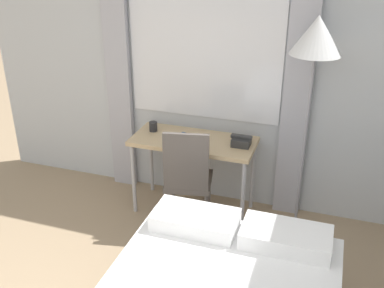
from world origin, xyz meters
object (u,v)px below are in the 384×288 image
(telephone, at_px, (241,141))
(standing_lamp, at_px, (316,48))
(mug, at_px, (153,126))
(book, at_px, (191,139))
(desk_chair, at_px, (188,175))
(desk, at_px, (194,147))

(telephone, bearing_deg, standing_lamp, -6.37)
(standing_lamp, height_order, mug, standing_lamp)
(telephone, distance_m, book, 0.45)
(desk_chair, distance_m, mug, 0.63)
(desk, distance_m, book, 0.09)
(standing_lamp, bearing_deg, book, 179.23)
(telephone, height_order, mug, telephone)
(standing_lamp, xyz_separation_m, mug, (-1.39, 0.11, -0.87))
(standing_lamp, xyz_separation_m, book, (-0.98, 0.01, -0.90))
(desk_chair, distance_m, telephone, 0.55)
(desk, xyz_separation_m, book, (-0.01, -0.04, 0.09))
(desk_chair, height_order, telephone, desk_chair)
(book, bearing_deg, desk, 71.45)
(standing_lamp, bearing_deg, mug, 175.52)
(desk, relative_size, telephone, 6.12)
(desk_chair, xyz_separation_m, telephone, (0.39, 0.29, 0.25))
(standing_lamp, xyz_separation_m, telephone, (-0.53, 0.06, -0.87))
(desk_chair, bearing_deg, mug, 131.45)
(desk_chair, height_order, mug, desk_chair)
(desk_chair, bearing_deg, book, 90.26)
(book, bearing_deg, standing_lamp, -0.77)
(mug, bearing_deg, standing_lamp, -4.48)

